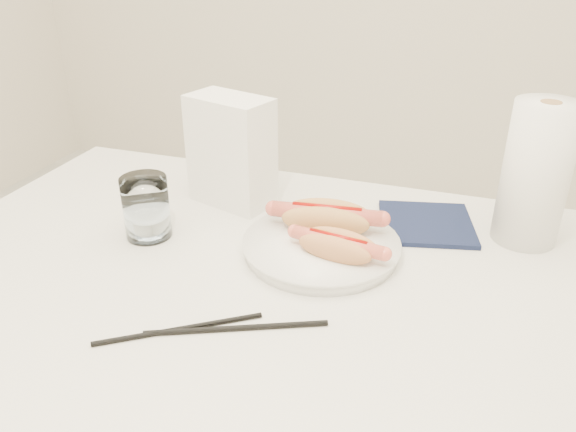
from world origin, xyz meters
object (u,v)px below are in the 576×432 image
(plate, at_px, (321,248))
(napkin_box, at_px, (231,151))
(hotdog_right, at_px, (338,246))
(hotdog_left, at_px, (327,218))
(water_glass, at_px, (146,207))
(table, at_px, (273,311))
(paper_towel_roll, at_px, (536,174))

(plate, height_order, napkin_box, napkin_box)
(hotdog_right, bearing_deg, hotdog_left, 125.74)
(plate, distance_m, hotdog_left, 0.05)
(hotdog_left, bearing_deg, water_glass, -171.18)
(table, height_order, water_glass, water_glass)
(paper_towel_roll, bearing_deg, table, -144.95)
(water_glass, bearing_deg, hotdog_left, 15.24)
(napkin_box, xyz_separation_m, paper_towel_roll, (0.53, 0.02, 0.02))
(plate, relative_size, napkin_box, 1.20)
(table, bearing_deg, hotdog_right, 35.96)
(plate, height_order, paper_towel_roll, paper_towel_roll)
(plate, bearing_deg, water_glass, -172.84)
(napkin_box, relative_size, paper_towel_roll, 0.86)
(hotdog_left, distance_m, paper_towel_roll, 0.34)
(hotdog_right, height_order, water_glass, water_glass)
(hotdog_left, bearing_deg, napkin_box, 149.99)
(hotdog_right, distance_m, water_glass, 0.33)
(water_glass, bearing_deg, table, -13.16)
(water_glass, height_order, paper_towel_roll, paper_towel_roll)
(hotdog_right, bearing_deg, paper_towel_roll, 43.63)
(water_glass, height_order, napkin_box, napkin_box)
(hotdog_left, bearing_deg, table, -114.77)
(hotdog_left, relative_size, hotdog_right, 1.22)
(plate, xyz_separation_m, hotdog_right, (0.04, -0.03, 0.03))
(hotdog_left, height_order, napkin_box, napkin_box)
(hotdog_right, bearing_deg, plate, 145.08)
(plate, bearing_deg, paper_towel_roll, 26.90)
(water_glass, bearing_deg, hotdog_right, 0.59)
(table, bearing_deg, plate, 62.70)
(hotdog_right, xyz_separation_m, napkin_box, (-0.25, 0.17, 0.06))
(table, relative_size, hotdog_left, 6.50)
(table, height_order, plate, plate)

